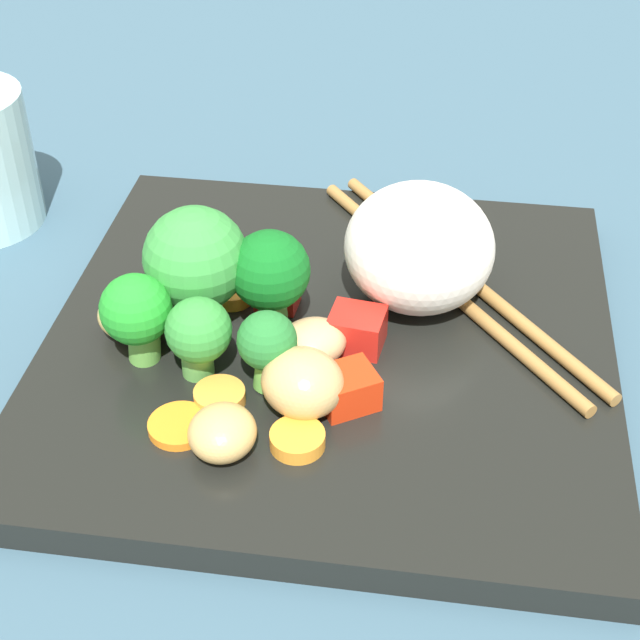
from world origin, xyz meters
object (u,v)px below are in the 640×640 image
at_px(square_plate, 330,345).
at_px(chopstick_pair, 453,280).
at_px(carrot_slice_1, 220,397).
at_px(rice_mound, 419,247).
at_px(broccoli_floret_4, 267,345).

bearing_deg(square_plate, chopstick_pair, 127.81).
height_order(square_plate, carrot_slice_1, carrot_slice_1).
distance_m(rice_mound, broccoli_floret_4, 0.10).
bearing_deg(chopstick_pair, broccoli_floret_4, 99.17).
xyz_separation_m(broccoli_floret_4, carrot_slice_1, (0.02, -0.02, -0.02)).
xyz_separation_m(square_plate, chopstick_pair, (-0.05, 0.06, 0.01)).
height_order(square_plate, chopstick_pair, chopstick_pair).
relative_size(broccoli_floret_4, carrot_slice_1, 1.72).
distance_m(square_plate, chopstick_pair, 0.08).
xyz_separation_m(square_plate, rice_mound, (-0.03, 0.04, 0.04)).
bearing_deg(square_plate, carrot_slice_1, -38.99).
height_order(rice_mound, chopstick_pair, rice_mound).
bearing_deg(rice_mound, carrot_slice_1, -43.80).
bearing_deg(broccoli_floret_4, rice_mound, 138.61).
bearing_deg(carrot_slice_1, square_plate, 141.01).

